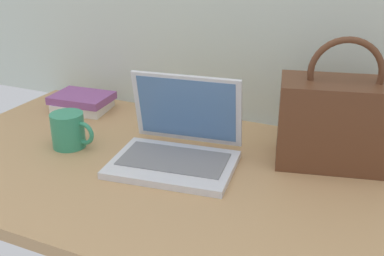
{
  "coord_description": "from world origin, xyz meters",
  "views": [
    {
      "loc": [
        0.36,
        -0.92,
        0.58
      ],
      "look_at": [
        -0.05,
        0.0,
        0.15
      ],
      "focal_mm": 42.73,
      "sensor_mm": 36.0,
      "label": 1
    }
  ],
  "objects": [
    {
      "name": "desk",
      "position": [
        0.0,
        0.0,
        0.01
      ],
      "size": [
        1.6,
        0.76,
        0.03
      ],
      "color": "tan",
      "rests_on": "ground"
    },
    {
      "name": "book_stack",
      "position": [
        -0.57,
        0.24,
        0.06
      ],
      "size": [
        0.2,
        0.16,
        0.06
      ],
      "color": "silver",
      "rests_on": "desk"
    },
    {
      "name": "laptop",
      "position": [
        -0.11,
        0.04,
        0.08
      ],
      "size": [
        0.34,
        0.3,
        0.22
      ],
      "color": "silver",
      "rests_on": "desk"
    },
    {
      "name": "coffee_mug",
      "position": [
        -0.43,
        -0.01,
        0.08
      ],
      "size": [
        0.13,
        0.09,
        0.1
      ],
      "color": "#338C66",
      "rests_on": "desk"
    },
    {
      "name": "handbag",
      "position": [
        0.26,
        0.2,
        0.15
      ],
      "size": [
        0.33,
        0.23,
        0.33
      ],
      "color": "#59331E",
      "rests_on": "desk"
    }
  ]
}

